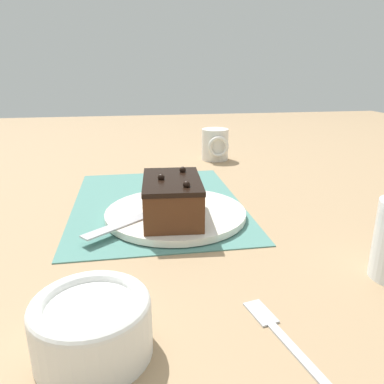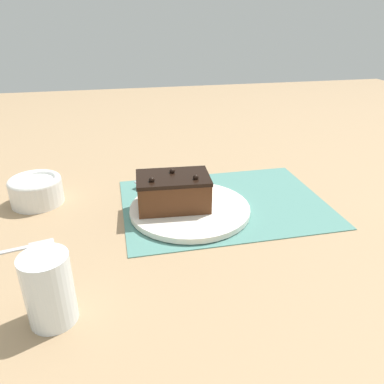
% 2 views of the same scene
% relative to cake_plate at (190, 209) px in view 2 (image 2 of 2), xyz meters
% --- Properties ---
extents(ground_plane, '(3.00, 3.00, 0.00)m').
position_rel_cake_plate_xyz_m(ground_plane, '(-0.09, -0.03, -0.01)').
color(ground_plane, '#9E7F5B').
extents(placemat_woven, '(0.46, 0.34, 0.00)m').
position_rel_cake_plate_xyz_m(placemat_woven, '(-0.09, -0.03, -0.01)').
color(placemat_woven, slate).
rests_on(placemat_woven, ground_plane).
extents(cake_plate, '(0.26, 0.26, 0.01)m').
position_rel_cake_plate_xyz_m(cake_plate, '(0.00, 0.00, 0.00)').
color(cake_plate, white).
rests_on(cake_plate, placemat_woven).
extents(chocolate_cake, '(0.16, 0.11, 0.08)m').
position_rel_cake_plate_xyz_m(chocolate_cake, '(0.03, -0.01, 0.04)').
color(chocolate_cake, '#512D19').
rests_on(chocolate_cake, cake_plate).
extents(serving_knife, '(0.15, 0.18, 0.01)m').
position_rel_cake_plate_xyz_m(serving_knife, '(0.01, -0.05, 0.01)').
color(serving_knife, slate).
rests_on(serving_knife, cake_plate).
extents(drinking_glass, '(0.07, 0.07, 0.11)m').
position_rel_cake_plate_xyz_m(drinking_glass, '(0.26, 0.27, 0.04)').
color(drinking_glass, white).
rests_on(drinking_glass, ground_plane).
extents(small_bowl, '(0.12, 0.12, 0.06)m').
position_rel_cake_plate_xyz_m(small_bowl, '(0.33, -0.12, 0.02)').
color(small_bowl, white).
rests_on(small_bowl, ground_plane).
extents(dessert_fork, '(0.15, 0.05, 0.01)m').
position_rel_cake_plate_xyz_m(dessert_fork, '(0.34, 0.07, -0.01)').
color(dessert_fork, '#B7BABF').
rests_on(dessert_fork, ground_plane).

